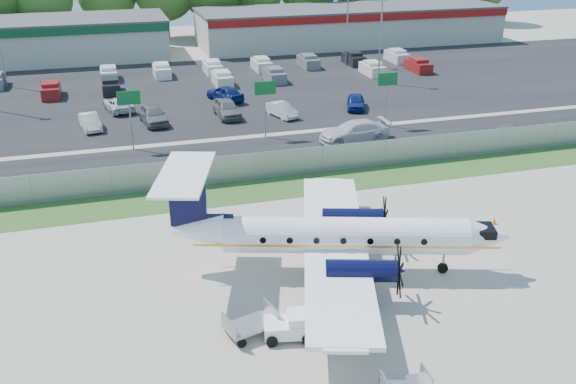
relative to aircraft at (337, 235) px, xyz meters
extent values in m
plane|color=#B5A899|center=(-0.95, -0.19, -2.15)|extent=(170.00, 170.00, 0.00)
cube|color=#2D561E|center=(-0.95, 11.81, -2.14)|extent=(170.00, 4.00, 0.02)
cube|color=black|center=(-0.95, 18.81, -2.14)|extent=(170.00, 8.00, 0.02)
cube|color=black|center=(-0.95, 39.81, -2.14)|extent=(170.00, 32.00, 0.02)
cube|color=gray|center=(-0.95, 13.81, -1.15)|extent=(120.00, 0.02, 1.90)
cube|color=gray|center=(-0.95, 13.81, -0.17)|extent=(120.00, 0.06, 0.06)
cube|color=gray|center=(-0.95, 13.81, -2.10)|extent=(120.00, 0.06, 0.06)
cube|color=#BAB6A8|center=(25.05, 61.81, 0.35)|extent=(44.00, 12.00, 5.00)
cube|color=#474749|center=(25.05, 61.81, 2.97)|extent=(44.40, 12.40, 0.24)
cube|color=maroon|center=(25.05, 55.71, 2.35)|extent=(44.00, 0.20, 1.00)
cylinder|color=gray|center=(-8.95, 22.81, 0.35)|extent=(0.14, 0.14, 5.00)
cube|color=#0C5923|center=(-8.95, 22.66, 2.15)|extent=(1.80, 0.08, 1.10)
cylinder|color=gray|center=(2.05, 22.81, 0.35)|extent=(0.14, 0.14, 5.00)
cube|color=#0C5923|center=(2.05, 22.66, 2.15)|extent=(1.80, 0.08, 1.10)
cylinder|color=gray|center=(13.05, 22.81, 0.35)|extent=(0.14, 0.14, 5.00)
cube|color=#0C5923|center=(13.05, 22.66, 2.15)|extent=(1.80, 0.08, 1.10)
cylinder|color=gray|center=(19.05, 37.81, 2.35)|extent=(0.18, 0.18, 9.00)
cube|color=gray|center=(19.05, 37.81, 6.85)|extent=(0.90, 0.35, 0.18)
cylinder|color=gray|center=(19.05, 47.81, 2.35)|extent=(0.18, 0.18, 9.00)
cylinder|color=white|center=(0.38, -0.12, 0.00)|extent=(12.49, 5.59, 1.90)
cone|color=white|center=(7.39, -2.34, 0.00)|extent=(2.67, 2.48, 1.90)
cone|color=white|center=(-6.82, 2.16, 0.20)|extent=(3.05, 2.60, 1.90)
cube|color=black|center=(7.20, -2.28, 0.35)|extent=(1.25, 1.51, 0.45)
cube|color=white|center=(-0.10, 0.03, -0.55)|extent=(8.37, 17.74, 0.22)
cylinder|color=black|center=(0.08, -3.07, -0.40)|extent=(3.57, 2.08, 1.10)
cylinder|color=black|center=(1.83, 2.46, -0.40)|extent=(3.57, 2.08, 1.10)
cube|color=black|center=(-7.29, 2.31, 1.90)|extent=(1.87, 0.75, 2.90)
cube|color=white|center=(-7.39, 2.34, 3.35)|extent=(4.16, 6.64, 0.14)
cylinder|color=gray|center=(5.34, -1.69, -1.50)|extent=(0.12, 0.12, 1.30)
cylinder|color=black|center=(5.34, -1.69, -1.87)|extent=(0.59, 0.34, 0.56)
cylinder|color=black|center=(-0.97, -2.73, -1.83)|extent=(0.73, 0.57, 0.64)
cylinder|color=black|center=(0.78, 2.80, -1.83)|extent=(0.73, 0.57, 0.64)
cube|color=white|center=(-4.04, -4.75, -1.67)|extent=(2.39, 1.71, 0.61)
cube|color=white|center=(-3.61, -4.83, -1.19)|extent=(1.16, 1.30, 0.44)
cube|color=black|center=(-3.23, -4.91, -1.17)|extent=(0.34, 0.97, 0.35)
cylinder|color=black|center=(-4.94, -5.26, -1.89)|extent=(0.55, 0.29, 0.52)
cylinder|color=black|center=(-4.68, -3.93, -1.89)|extent=(0.55, 0.29, 0.52)
cylinder|color=black|center=(-3.40, -5.57, -1.89)|extent=(0.55, 0.29, 0.52)
cylinder|color=black|center=(-3.14, -4.23, -1.89)|extent=(0.55, 0.29, 0.52)
cube|color=gray|center=(-5.62, -4.13, -1.64)|extent=(2.54, 1.91, 0.14)
cube|color=gray|center=(-6.66, -4.42, -1.31)|extent=(0.45, 1.33, 0.68)
cube|color=gray|center=(-4.59, -3.84, -1.31)|extent=(0.45, 1.33, 0.68)
cylinder|color=black|center=(-6.22, -4.94, -1.95)|extent=(0.43, 0.24, 0.41)
cylinder|color=black|center=(-6.55, -3.75, -1.95)|extent=(0.43, 0.24, 0.41)
cylinder|color=black|center=(-4.70, -4.51, -1.95)|extent=(0.43, 0.24, 0.41)
cylinder|color=black|center=(-5.03, -3.32, -1.95)|extent=(0.43, 0.24, 0.41)
cube|color=gray|center=(-1.60, -9.66, -1.46)|extent=(0.13, 1.10, 0.55)
cube|color=gray|center=(0.14, -9.75, -1.46)|extent=(0.13, 1.10, 0.55)
cylinder|color=black|center=(-0.06, -9.23, -1.99)|extent=(0.34, 0.13, 0.33)
cone|color=orange|center=(11.25, 2.66, -1.92)|extent=(0.31, 0.31, 0.46)
cube|color=orange|center=(11.25, 2.66, -2.14)|extent=(0.33, 0.33, 0.03)
cone|color=orange|center=(-2.13, 14.84, -1.90)|extent=(0.34, 0.34, 0.51)
cube|color=orange|center=(-2.13, 14.84, -2.14)|extent=(0.36, 0.36, 0.03)
imported|color=silver|center=(8.84, 19.65, -2.15)|extent=(5.98, 2.56, 1.72)
imported|color=#595B5E|center=(21.92, 16.62, -2.15)|extent=(3.89, 1.90, 1.28)
imported|color=beige|center=(-12.19, 29.36, -2.15)|extent=(2.06, 4.28, 1.35)
imported|color=#595B5E|center=(-6.70, 29.43, -2.15)|extent=(2.63, 5.13, 1.67)
imported|color=#595B5E|center=(0.11, 29.63, -2.15)|extent=(2.21, 4.96, 1.66)
imported|color=silver|center=(5.05, 28.29, -2.15)|extent=(2.52, 4.25, 1.32)
imported|color=navy|center=(12.70, 28.77, -2.15)|extent=(3.03, 4.47, 1.41)
imported|color=silver|center=(-9.52, 34.55, -2.15)|extent=(3.15, 5.12, 1.32)
imported|color=navy|center=(1.04, 35.22, -2.15)|extent=(3.61, 5.08, 1.61)
camera|label=1|loc=(-10.79, -27.59, 15.16)|focal=40.00mm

